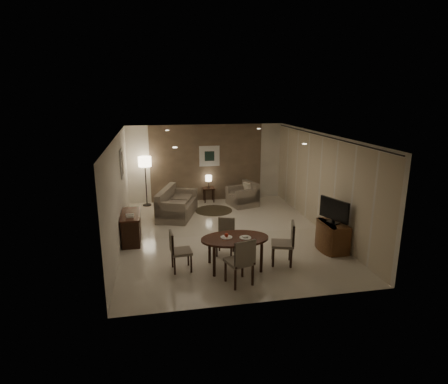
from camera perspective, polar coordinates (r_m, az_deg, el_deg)
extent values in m
cube|color=beige|center=(10.33, 0.21, -6.46)|extent=(5.50, 7.00, 0.00)
cube|color=white|center=(9.67, 0.22, 8.60)|extent=(5.50, 7.00, 0.00)
cube|color=#79614B|center=(13.29, -2.68, 4.45)|extent=(5.50, 0.00, 2.70)
cube|color=white|center=(9.78, -15.80, 0.05)|extent=(0.00, 7.00, 2.70)
cube|color=white|center=(10.77, 14.74, 1.47)|extent=(0.00, 7.00, 2.70)
cube|color=#79614B|center=(13.27, -2.67, 4.43)|extent=(3.96, 0.03, 2.70)
cylinder|color=black|center=(10.52, 14.85, 8.30)|extent=(0.03, 6.80, 0.03)
cube|color=silver|center=(13.22, -2.24, 5.50)|extent=(0.72, 0.03, 0.72)
cube|color=black|center=(13.21, -2.23, 5.49)|extent=(0.34, 0.01, 0.34)
cube|color=silver|center=(10.84, -15.33, 4.22)|extent=(0.03, 0.60, 0.80)
cube|color=gray|center=(10.84, -15.25, 4.22)|extent=(0.01, 0.46, 0.64)
cylinder|color=white|center=(7.73, -7.49, 6.75)|extent=(0.10, 0.10, 0.01)
cylinder|color=white|center=(8.37, 12.17, 7.17)|extent=(0.10, 0.10, 0.01)
cylinder|color=white|center=(11.30, -8.64, 9.27)|extent=(0.10, 0.10, 0.01)
cylinder|color=white|center=(11.75, 5.33, 9.59)|extent=(0.10, 0.10, 0.01)
cylinder|color=white|center=(8.22, 0.36, -6.91)|extent=(0.26, 0.26, 0.02)
cylinder|color=white|center=(8.22, 3.26, -6.96)|extent=(0.26, 0.26, 0.02)
sphere|color=#B42614|center=(8.20, 0.36, -6.56)|extent=(0.09, 0.09, 0.09)
cube|color=white|center=(8.21, 3.26, -6.81)|extent=(0.12, 0.08, 0.03)
cylinder|color=#433725|center=(12.34, -1.57, -2.82)|extent=(1.21, 1.21, 0.01)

